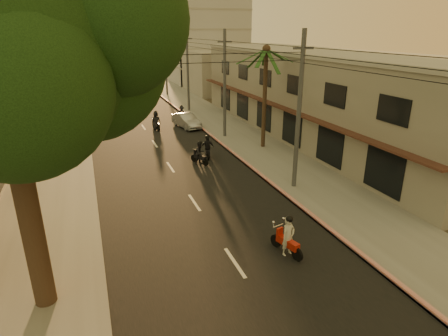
{
  "coord_description": "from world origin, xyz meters",
  "views": [
    {
      "loc": [
        -4.87,
        -9.98,
        8.9
      ],
      "look_at": [
        1.42,
        7.14,
        2.15
      ],
      "focal_mm": 30.0,
      "sensor_mm": 36.0,
      "label": 1
    }
  ],
  "objects_px": {
    "palm_tree": "(266,55)",
    "scooter_red": "(288,237)",
    "parked_car": "(186,121)",
    "scooter_mid_a": "(200,153)",
    "scooter_far_a": "(156,121)",
    "scooter_mid_b": "(207,148)",
    "broadleaf_tree": "(12,46)",
    "scooter_far_b": "(182,114)"
  },
  "relations": [
    {
      "from": "scooter_far_a",
      "to": "broadleaf_tree",
      "type": "bearing_deg",
      "value": -117.31
    },
    {
      "from": "scooter_far_a",
      "to": "scooter_red",
      "type": "bearing_deg",
      "value": -95.23
    },
    {
      "from": "scooter_far_b",
      "to": "scooter_mid_a",
      "type": "bearing_deg",
      "value": -102.96
    },
    {
      "from": "scooter_mid_b",
      "to": "scooter_mid_a",
      "type": "bearing_deg",
      "value": -115.42
    },
    {
      "from": "palm_tree",
      "to": "scooter_mid_a",
      "type": "relative_size",
      "value": 4.79
    },
    {
      "from": "broadleaf_tree",
      "to": "scooter_far_b",
      "type": "bearing_deg",
      "value": 66.87
    },
    {
      "from": "scooter_far_a",
      "to": "parked_car",
      "type": "bearing_deg",
      "value": -7.39
    },
    {
      "from": "scooter_mid_b",
      "to": "scooter_far_a",
      "type": "bearing_deg",
      "value": 115.59
    },
    {
      "from": "scooter_red",
      "to": "scooter_mid_b",
      "type": "xyz_separation_m",
      "value": [
        0.74,
        13.24,
        -0.03
      ]
    },
    {
      "from": "palm_tree",
      "to": "broadleaf_tree",
      "type": "bearing_deg",
      "value": -136.52
    },
    {
      "from": "scooter_far_b",
      "to": "scooter_far_a",
      "type": "bearing_deg",
      "value": -141.64
    },
    {
      "from": "palm_tree",
      "to": "scooter_mid_a",
      "type": "distance_m",
      "value": 8.89
    },
    {
      "from": "scooter_red",
      "to": "scooter_mid_a",
      "type": "distance_m",
      "value": 12.12
    },
    {
      "from": "scooter_mid_a",
      "to": "scooter_far_a",
      "type": "xyz_separation_m",
      "value": [
        -1.13,
        10.55,
        0.05
      ]
    },
    {
      "from": "broadleaf_tree",
      "to": "palm_tree",
      "type": "distance_m",
      "value": 20.18
    },
    {
      "from": "palm_tree",
      "to": "scooter_far_a",
      "type": "height_order",
      "value": "palm_tree"
    },
    {
      "from": "broadleaf_tree",
      "to": "palm_tree",
      "type": "relative_size",
      "value": 1.48
    },
    {
      "from": "scooter_red",
      "to": "scooter_far_b",
      "type": "distance_m",
      "value": 25.68
    },
    {
      "from": "palm_tree",
      "to": "scooter_far_b",
      "type": "relative_size",
      "value": 4.86
    },
    {
      "from": "palm_tree",
      "to": "scooter_mid_a",
      "type": "xyz_separation_m",
      "value": [
        -5.87,
        -2.04,
        -6.36
      ]
    },
    {
      "from": "scooter_red",
      "to": "palm_tree",
      "type": "bearing_deg",
      "value": 53.12
    },
    {
      "from": "scooter_mid_a",
      "to": "scooter_far_b",
      "type": "xyz_separation_m",
      "value": [
        2.07,
        13.49,
        -0.03
      ]
    },
    {
      "from": "palm_tree",
      "to": "parked_car",
      "type": "xyz_separation_m",
      "value": [
        -4.05,
        8.56,
        -6.48
      ]
    },
    {
      "from": "scooter_mid_a",
      "to": "scooter_far_a",
      "type": "relative_size",
      "value": 0.91
    },
    {
      "from": "scooter_mid_b",
      "to": "scooter_far_b",
      "type": "height_order",
      "value": "scooter_mid_b"
    },
    {
      "from": "palm_tree",
      "to": "scooter_mid_b",
      "type": "xyz_separation_m",
      "value": [
        -4.96,
        -0.92,
        -6.36
      ]
    },
    {
      "from": "scooter_far_b",
      "to": "broadleaf_tree",
      "type": "bearing_deg",
      "value": -117.38
    },
    {
      "from": "scooter_red",
      "to": "scooter_mid_b",
      "type": "height_order",
      "value": "scooter_red"
    },
    {
      "from": "scooter_mid_a",
      "to": "parked_car",
      "type": "distance_m",
      "value": 10.76
    },
    {
      "from": "scooter_red",
      "to": "scooter_mid_a",
      "type": "bearing_deg",
      "value": 75.84
    },
    {
      "from": "scooter_red",
      "to": "scooter_far_a",
      "type": "distance_m",
      "value": 22.7
    },
    {
      "from": "broadleaf_tree",
      "to": "scooter_red",
      "type": "bearing_deg",
      "value": -1.95
    },
    {
      "from": "palm_tree",
      "to": "scooter_far_a",
      "type": "bearing_deg",
      "value": 129.46
    },
    {
      "from": "parked_car",
      "to": "palm_tree",
      "type": "bearing_deg",
      "value": -75.14
    },
    {
      "from": "scooter_mid_b",
      "to": "broadleaf_tree",
      "type": "bearing_deg",
      "value": -113.34
    },
    {
      "from": "broadleaf_tree",
      "to": "parked_car",
      "type": "xyz_separation_m",
      "value": [
        10.56,
        22.42,
        -7.8
      ]
    },
    {
      "from": "palm_tree",
      "to": "scooter_mid_b",
      "type": "relative_size",
      "value": 4.72
    },
    {
      "from": "scooter_red",
      "to": "parked_car",
      "type": "distance_m",
      "value": 22.78
    },
    {
      "from": "broadleaf_tree",
      "to": "parked_car",
      "type": "relative_size",
      "value": 2.83
    },
    {
      "from": "palm_tree",
      "to": "scooter_red",
      "type": "bearing_deg",
      "value": -111.92
    },
    {
      "from": "palm_tree",
      "to": "scooter_mid_b",
      "type": "distance_m",
      "value": 8.12
    },
    {
      "from": "scooter_mid_a",
      "to": "scooter_far_a",
      "type": "bearing_deg",
      "value": 70.41
    }
  ]
}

